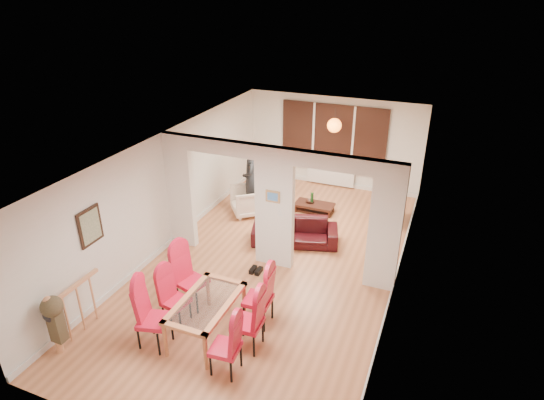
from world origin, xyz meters
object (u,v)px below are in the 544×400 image
Objects in this scene: television at (391,212)px; dining_chair_ra at (225,344)px; dining_chair_lb at (175,298)px; dining_chair_lc at (192,278)px; dining_chair_rb at (248,319)px; person at (251,179)px; dining_table at (207,318)px; dining_chair_rc at (258,296)px; bowl at (310,201)px; bottle at (312,197)px; dining_chair_la at (153,316)px; coffee_table at (314,208)px; armchair at (248,201)px; sofa at (295,231)px.

dining_chair_ra is at bearing 172.96° from television.
dining_chair_lb is 0.52m from dining_chair_lc.
person is at bearing 111.76° from dining_chair_rb.
dining_table is at bearing -28.41° from dining_chair_lc.
television is at bearing 72.24° from dining_chair_rb.
dining_chair_rc is at bearing 95.95° from dining_chair_rb.
dining_chair_rc reaches higher than television.
dining_chair_rb is at bearing -8.16° from dining_chair_lc.
dining_chair_rb reaches higher than television.
dining_chair_rb is 5.01× the size of bowl.
dining_chair_rc is 0.64× the size of person.
bowl is (-0.06, 0.02, -0.13)m from bottle.
dining_chair_rb is 5.10m from bottle.
dining_chair_la is 1.10× the size of dining_chair_ra.
coffee_table is at bearing 65.62° from dining_chair_la.
dining_chair_rc reaches higher than coffee_table.
dining_chair_rc is 4.94m from television.
coffee_table is (0.94, 4.47, -0.48)m from dining_chair_lc.
person is 3.61m from television.
armchair is 3.66× the size of bowl.
armchair is 1.62m from bowl.
television is (1.57, 4.67, -0.30)m from dining_chair_rc.
dining_chair_rb is 0.60m from dining_chair_rc.
dining_chair_lc is at bearing 132.41° from dining_chair_ra.
bowl is at bearing 67.04° from dining_chair_la.
armchair is 0.55m from person.
dining_chair_lc is at bearing 73.41° from dining_chair_la.
sofa reaches higher than television.
dining_table is at bearing -140.63° from dining_chair_rc.
dining_table is 1.24× the size of dining_chair_lc.
coffee_table is at bearing 77.07° from armchair.
sofa is at bearing 33.53° from person.
dining_chair_rb reaches higher than dining_chair_lb.
armchair is at bearing 106.05° from dining_table.
armchair is at bearing 106.32° from dining_chair_ra.
dining_chair_la reaches higher than dining_chair_rc.
dining_chair_rb is (1.42, 0.53, -0.03)m from dining_chair_la.
dining_chair_lb is 0.93× the size of dining_chair_rb.
dining_chair_ra reaches higher than bowl.
armchair is 2.62× the size of bottle.
television is (2.86, 4.68, -0.33)m from dining_chair_lc.
armchair is at bearing 114.20° from dining_chair_lc.
dining_chair_rc is at bearing -85.40° from coffee_table.
dining_chair_rb is at bearing 2.27° from person.
sofa is 1.68m from bottle.
coffee_table is at bearing 86.47° from dining_table.
dining_chair_ra reaches higher than dining_chair_lb.
person reaches higher than dining_table.
dining_table is at bearing 23.65° from dining_chair_la.
dining_chair_rc is at bearing 15.26° from dining_chair_lc.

